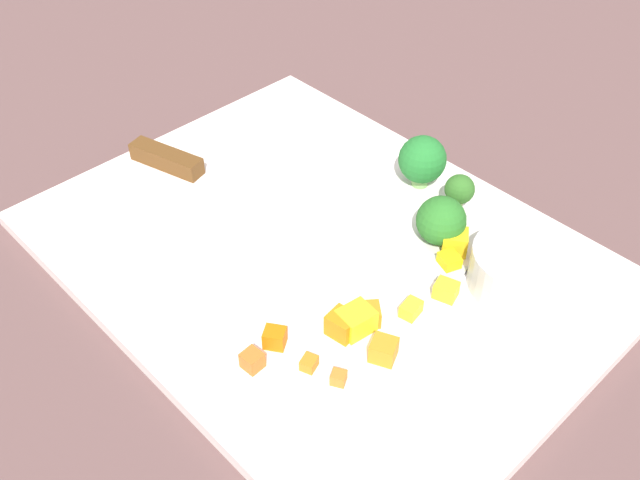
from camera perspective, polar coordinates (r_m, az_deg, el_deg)
name	(u,v)px	position (r m, az deg, el deg)	size (l,w,h in m)	color
ground_plane	(320,260)	(0.59, 0.00, -1.59)	(4.00, 4.00, 0.00)	brown
cutting_board	(320,255)	(0.58, 0.00, -1.16)	(0.44, 0.33, 0.01)	white
prep_bowl	(521,269)	(0.56, 15.46, -2.19)	(0.08, 0.08, 0.03)	#BABEBF
chef_knife	(233,186)	(0.64, -6.79, 4.19)	(0.31, 0.11, 0.02)	silver
carrot_dice_0	(368,315)	(0.52, 3.78, -5.84)	(0.02, 0.02, 0.01)	orange
carrot_dice_1	(339,378)	(0.49, 1.46, -10.72)	(0.01, 0.01, 0.01)	orange
carrot_dice_2	(384,350)	(0.50, 5.00, -8.55)	(0.02, 0.02, 0.02)	orange
carrot_dice_3	(252,360)	(0.50, -5.32, -9.35)	(0.01, 0.01, 0.01)	orange
carrot_dice_4	(342,325)	(0.51, 1.75, -6.63)	(0.02, 0.02, 0.02)	orange
carrot_dice_5	(275,338)	(0.51, -3.56, -7.63)	(0.01, 0.01, 0.01)	orange
carrot_dice_6	(309,363)	(0.50, -0.86, -9.60)	(0.01, 0.01, 0.01)	orange
pepper_dice_0	(446,290)	(0.55, 9.83, -3.88)	(0.02, 0.01, 0.01)	yellow
pepper_dice_1	(356,320)	(0.52, 2.83, -6.30)	(0.02, 0.02, 0.02)	yellow
pepper_dice_2	(455,242)	(0.58, 10.51, -0.13)	(0.02, 0.02, 0.02)	yellow
pepper_dice_3	(408,311)	(0.53, 6.92, -5.53)	(0.01, 0.02, 0.01)	yellow
pepper_dice_4	(449,262)	(0.57, 10.07, -1.67)	(0.02, 0.01, 0.01)	yellow
broccoli_floret_0	(460,190)	(0.61, 10.85, 3.85)	(0.03, 0.03, 0.04)	#97BF65
broccoli_floret_1	(441,221)	(0.58, 9.45, 1.47)	(0.04, 0.04, 0.04)	#93C362
broccoli_floret_2	(423,161)	(0.63, 8.05, 6.17)	(0.04, 0.04, 0.05)	#7FB164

